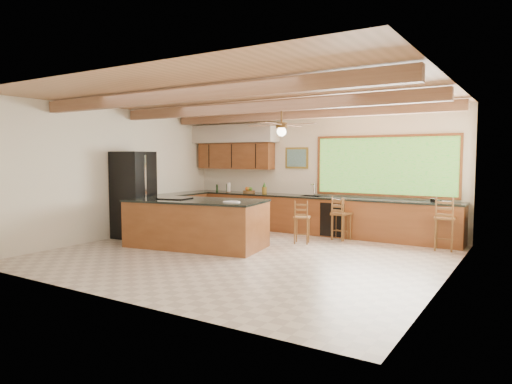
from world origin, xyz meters
The scene contains 9 objects.
ground centered at (0.00, 0.00, 0.00)m, with size 7.20×7.20×0.00m, color beige.
room_shell centered at (-0.17, 0.65, 2.21)m, with size 7.27×6.54×3.02m.
counter_run centered at (-0.82, 2.52, 0.46)m, with size 7.12×3.10×1.22m.
island centered at (-1.30, 0.10, 0.50)m, with size 3.03×1.81×1.01m.
refrigerator centered at (-3.22, 0.17, 1.00)m, with size 0.85×0.83×2.00m.
bar_stool_a centered at (0.41, 1.55, 0.56)m, with size 0.43×0.43×0.94m.
bar_stool_b centered at (0.94, 2.40, 0.58)m, with size 0.35×0.35×0.97m.
bar_stool_c centered at (0.98, 2.40, 0.59)m, with size 0.46×0.46×1.00m.
bar_stool_d centered at (3.16, 2.39, 0.64)m, with size 0.43×0.43×1.08m.
Camera 1 is at (4.76, -7.23, 1.87)m, focal length 32.00 mm.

